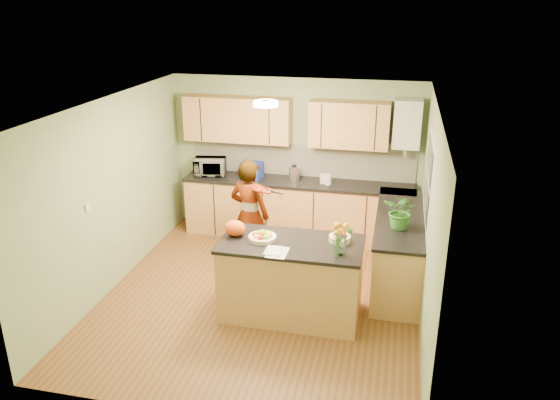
# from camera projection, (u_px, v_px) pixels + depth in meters

# --- Properties ---
(floor) EXTENTS (4.50, 4.50, 0.00)m
(floor) POSITION_uv_depth(u_px,v_px,m) (262.00, 295.00, 7.13)
(floor) COLOR brown
(floor) RESTS_ON ground
(ceiling) EXTENTS (4.00, 4.50, 0.02)m
(ceiling) POSITION_uv_depth(u_px,v_px,m) (259.00, 105.00, 6.25)
(ceiling) COLOR white
(ceiling) RESTS_ON wall_back
(wall_back) EXTENTS (4.00, 0.02, 2.50)m
(wall_back) POSITION_uv_depth(u_px,v_px,m) (296.00, 156.00, 8.74)
(wall_back) COLOR gray
(wall_back) RESTS_ON floor
(wall_front) EXTENTS (4.00, 0.02, 2.50)m
(wall_front) POSITION_uv_depth(u_px,v_px,m) (195.00, 301.00, 4.64)
(wall_front) COLOR gray
(wall_front) RESTS_ON floor
(wall_left) EXTENTS (0.02, 4.50, 2.50)m
(wall_left) POSITION_uv_depth(u_px,v_px,m) (112.00, 194.00, 7.10)
(wall_left) COLOR gray
(wall_left) RESTS_ON floor
(wall_right) EXTENTS (0.02, 4.50, 2.50)m
(wall_right) POSITION_uv_depth(u_px,v_px,m) (429.00, 220.00, 6.28)
(wall_right) COLOR gray
(wall_right) RESTS_ON floor
(back_counter) EXTENTS (3.64, 0.62, 0.94)m
(back_counter) POSITION_uv_depth(u_px,v_px,m) (298.00, 209.00, 8.73)
(back_counter) COLOR #B9844A
(back_counter) RESTS_ON floor
(right_counter) EXTENTS (0.62, 2.24, 0.94)m
(right_counter) POSITION_uv_depth(u_px,v_px,m) (398.00, 247.00, 7.40)
(right_counter) COLOR #B9844A
(right_counter) RESTS_ON floor
(splashback) EXTENTS (3.60, 0.02, 0.52)m
(splashback) POSITION_uv_depth(u_px,v_px,m) (301.00, 160.00, 8.73)
(splashback) COLOR white
(splashback) RESTS_ON back_counter
(upper_cabinets) EXTENTS (3.20, 0.34, 0.70)m
(upper_cabinets) POSITION_uv_depth(u_px,v_px,m) (283.00, 121.00, 8.41)
(upper_cabinets) COLOR #B9844A
(upper_cabinets) RESTS_ON wall_back
(boiler) EXTENTS (0.40, 0.30, 0.86)m
(boiler) POSITION_uv_depth(u_px,v_px,m) (407.00, 124.00, 8.02)
(boiler) COLOR silver
(boiler) RESTS_ON wall_back
(window_right) EXTENTS (0.01, 1.30, 1.05)m
(window_right) POSITION_uv_depth(u_px,v_px,m) (429.00, 179.00, 6.73)
(window_right) COLOR silver
(window_right) RESTS_ON wall_right
(light_switch) EXTENTS (0.02, 0.09, 0.09)m
(light_switch) POSITION_uv_depth(u_px,v_px,m) (88.00, 207.00, 6.53)
(light_switch) COLOR silver
(light_switch) RESTS_ON wall_left
(ceiling_lamp) EXTENTS (0.30, 0.30, 0.07)m
(ceiling_lamp) POSITION_uv_depth(u_px,v_px,m) (266.00, 104.00, 6.54)
(ceiling_lamp) COLOR #FFEABF
(ceiling_lamp) RESTS_ON ceiling
(peninsula_island) EXTENTS (1.69, 0.86, 0.97)m
(peninsula_island) POSITION_uv_depth(u_px,v_px,m) (291.00, 279.00, 6.56)
(peninsula_island) COLOR #B9844A
(peninsula_island) RESTS_ON floor
(fruit_dish) EXTENTS (0.33, 0.33, 0.12)m
(fruit_dish) POSITION_uv_depth(u_px,v_px,m) (262.00, 236.00, 6.44)
(fruit_dish) COLOR beige
(fruit_dish) RESTS_ON peninsula_island
(orange_bowl) EXTENTS (0.26, 0.26, 0.15)m
(orange_bowl) POSITION_uv_depth(u_px,v_px,m) (340.00, 237.00, 6.39)
(orange_bowl) COLOR beige
(orange_bowl) RESTS_ON peninsula_island
(flower_vase) EXTENTS (0.26, 0.26, 0.47)m
(flower_vase) POSITION_uv_depth(u_px,v_px,m) (342.00, 228.00, 5.99)
(flower_vase) COLOR silver
(flower_vase) RESTS_ON peninsula_island
(orange_bag) EXTENTS (0.27, 0.23, 0.19)m
(orange_bag) POSITION_uv_depth(u_px,v_px,m) (235.00, 228.00, 6.54)
(orange_bag) COLOR #E24A12
(orange_bag) RESTS_ON peninsula_island
(papers) EXTENTS (0.23, 0.31, 0.01)m
(papers) POSITION_uv_depth(u_px,v_px,m) (277.00, 252.00, 6.13)
(papers) COLOR silver
(papers) RESTS_ON peninsula_island
(violinist) EXTENTS (0.67, 0.52, 1.61)m
(violinist) POSITION_uv_depth(u_px,v_px,m) (250.00, 215.00, 7.60)
(violinist) COLOR #DFAD88
(violinist) RESTS_ON floor
(violin) EXTENTS (0.63, 0.54, 0.16)m
(violin) POSITION_uv_depth(u_px,v_px,m) (259.00, 189.00, 7.18)
(violin) COLOR #4D1304
(violin) RESTS_ON violinist
(microwave) EXTENTS (0.55, 0.42, 0.27)m
(microwave) POSITION_uv_depth(u_px,v_px,m) (210.00, 167.00, 8.82)
(microwave) COLOR silver
(microwave) RESTS_ON back_counter
(blue_box) EXTENTS (0.36, 0.29, 0.26)m
(blue_box) POSITION_uv_depth(u_px,v_px,m) (252.00, 170.00, 8.66)
(blue_box) COLOR navy
(blue_box) RESTS_ON back_counter
(kettle) EXTENTS (0.16, 0.16, 0.31)m
(kettle) POSITION_uv_depth(u_px,v_px,m) (294.00, 173.00, 8.54)
(kettle) COLOR silver
(kettle) RESTS_ON back_counter
(jar_cream) EXTENTS (0.13, 0.13, 0.15)m
(jar_cream) POSITION_uv_depth(u_px,v_px,m) (323.00, 178.00, 8.44)
(jar_cream) COLOR beige
(jar_cream) RESTS_ON back_counter
(jar_white) EXTENTS (0.14, 0.14, 0.16)m
(jar_white) POSITION_uv_depth(u_px,v_px,m) (328.00, 179.00, 8.38)
(jar_white) COLOR silver
(jar_white) RESTS_ON back_counter
(potted_plant) EXTENTS (0.53, 0.50, 0.46)m
(potted_plant) POSITION_uv_depth(u_px,v_px,m) (402.00, 211.00, 6.75)
(potted_plant) COLOR #327627
(potted_plant) RESTS_ON right_counter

